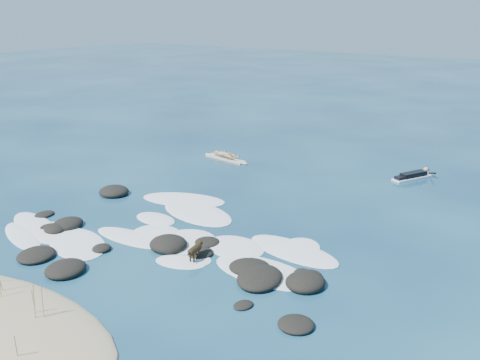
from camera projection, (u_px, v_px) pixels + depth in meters
The scene contains 6 objects.
ground at pixel (181, 227), 21.03m from camera, with size 160.00×160.00×0.00m, color #0A2642.
reef_rocks at pixel (163, 248), 18.98m from camera, with size 13.66×7.95×0.56m.
breaking_foam at pixel (171, 235), 20.34m from camera, with size 13.52×8.95×0.12m.
standing_surfer_rig at pixel (226, 147), 30.07m from camera, with size 3.25×0.95×1.85m.
paddling_surfer_rig at pixel (414, 175), 26.94m from camera, with size 1.78×2.56×0.47m.
dog at pixel (195, 249), 18.16m from camera, with size 0.35×1.03×0.66m.
Camera 1 is at (12.70, -14.86, 8.33)m, focal length 40.00 mm.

